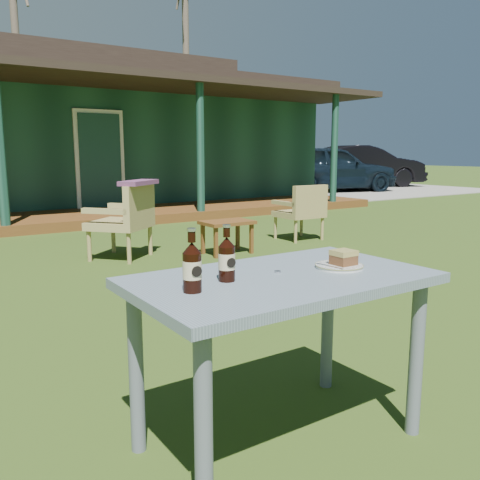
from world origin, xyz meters
TOP-DOWN VIEW (x-y plane):
  - ground at (0.00, 0.00)m, footprint 80.00×80.00m
  - gravel_strip at (10.50, 8.50)m, footprint 9.00×6.00m
  - tree_mid at (3.00, 18.50)m, footprint 0.28×0.28m
  - tree_right at (9.50, 17.00)m, footprint 0.28×0.28m
  - car_near at (9.77, 8.38)m, footprint 4.51×2.65m
  - car_far at (12.31, 9.41)m, footprint 4.63×2.84m
  - cafe_table at (0.00, -1.60)m, footprint 1.20×0.70m
  - plate at (0.29, -1.63)m, footprint 0.20×0.20m
  - cake_slice at (0.30, -1.64)m, footprint 0.09×0.09m
  - fork at (0.22, -1.64)m, footprint 0.03×0.14m
  - cola_bottle_near at (-0.23, -1.55)m, footprint 0.06×0.07m
  - cola_bottle_far at (-0.41, -1.62)m, footprint 0.07×0.07m
  - bottle_cap at (0.01, -1.56)m, footprint 0.03×0.03m
  - armchair_left at (0.88, 2.33)m, footprint 0.86×0.85m
  - armchair_right at (3.36, 2.16)m, footprint 0.57×0.53m
  - floral_throw at (0.99, 2.20)m, footprint 0.59×0.55m
  - side_table at (1.98, 1.92)m, footprint 0.60×0.40m

SIDE VIEW (x-z plane):
  - ground at x=0.00m, z-range 0.00..0.00m
  - gravel_strip at x=10.50m, z-range 0.00..0.02m
  - side_table at x=1.98m, z-range 0.14..0.54m
  - armchair_right at x=3.36m, z-range 0.05..0.82m
  - armchair_left at x=0.88m, z-range 0.05..0.90m
  - cafe_table at x=0.00m, z-range 0.26..0.98m
  - car_near at x=9.77m, z-range 0.00..1.44m
  - car_far at x=12.31m, z-range 0.00..1.44m
  - bottle_cap at x=0.01m, z-range 0.72..0.73m
  - plate at x=0.29m, z-range 0.72..0.74m
  - fork at x=0.22m, z-range 0.73..0.74m
  - cake_slice at x=0.30m, z-range 0.73..0.80m
  - cola_bottle_near at x=-0.23m, z-range 0.70..0.92m
  - cola_bottle_far at x=-0.41m, z-range 0.70..0.92m
  - floral_throw at x=0.99m, z-range 0.85..0.90m
  - tree_mid at x=3.00m, z-range 0.00..9.50m
  - tree_right at x=9.50m, z-range 0.00..11.00m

